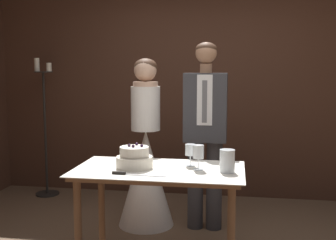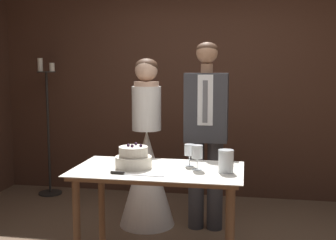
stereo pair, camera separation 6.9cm
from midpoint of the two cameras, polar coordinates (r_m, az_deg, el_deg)
name	(u,v)px [view 2 (the right image)]	position (r m, az deg, el deg)	size (l,w,h in m)	color
wall_back	(207,85)	(5.07, 5.69, 4.76)	(5.32, 0.12, 2.67)	#472B1E
cake_table	(158,182)	(3.24, -0.74, -8.34)	(1.29, 0.73, 0.77)	brown
tiered_cake	(133,158)	(3.24, -4.10, -5.19)	(0.28, 0.28, 0.18)	silver
cake_knife	(127,174)	(3.04, -4.98, -7.25)	(0.40, 0.04, 0.02)	silver
wine_glass_near	(190,151)	(3.28, 3.53, -4.15)	(0.08, 0.08, 0.17)	silver
wine_glass_middle	(197,152)	(3.16, 4.60, -4.41)	(0.08, 0.08, 0.19)	silver
hurricane_candle	(226,162)	(3.12, 8.48, -5.61)	(0.11, 0.11, 0.17)	silver
bride	(147,164)	(4.12, -2.40, -6.03)	(0.54, 0.54, 1.63)	white
groom	(206,128)	(3.96, 5.68, -1.02)	(0.40, 0.25, 1.77)	#38383D
candle_stand	(48,133)	(5.28, -15.58, -1.70)	(0.28, 0.28, 1.65)	black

